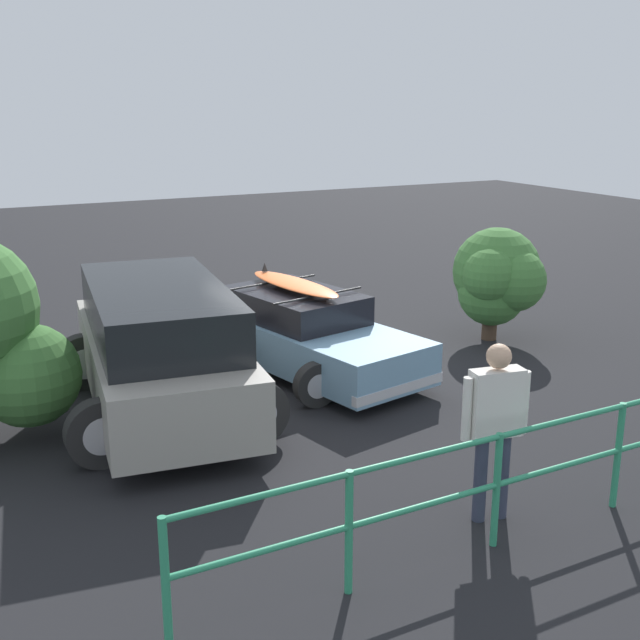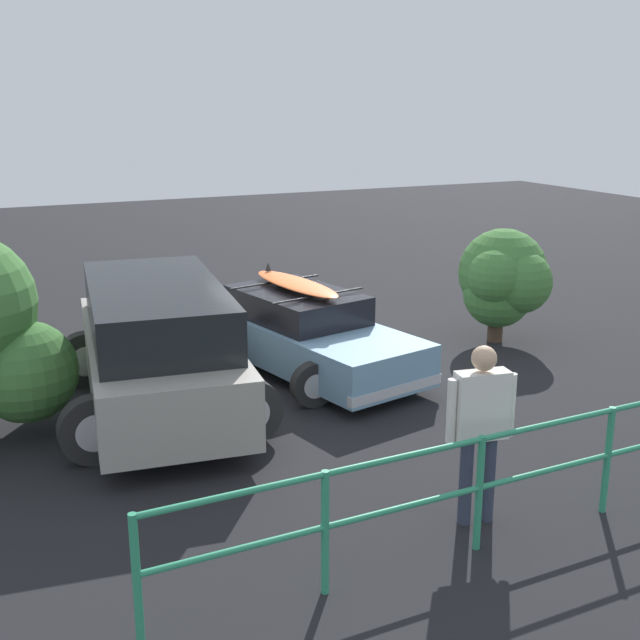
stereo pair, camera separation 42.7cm
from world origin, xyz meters
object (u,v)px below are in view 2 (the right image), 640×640
suv_car (158,346)px  bush_near_left (504,277)px  person_bystander (481,419)px  sedan_car (302,332)px

suv_car → bush_near_left: bearing=-173.8°
suv_car → person_bystander: size_ratio=2.62×
sedan_car → bush_near_left: bush_near_left is taller
suv_car → person_bystander: person_bystander is taller
suv_car → person_bystander: 4.76m
bush_near_left → sedan_car: bearing=-2.3°
bush_near_left → suv_car: bearing=6.2°
person_bystander → suv_car: bearing=-63.4°
person_bystander → bush_near_left: bush_near_left is taller
sedan_car → suv_car: size_ratio=0.95×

